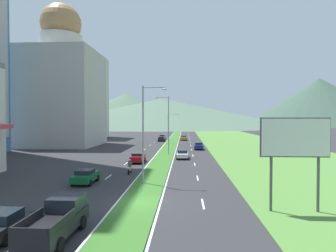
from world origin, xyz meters
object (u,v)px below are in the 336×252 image
(car_1, at_px, (138,157))
(car_5, at_px, (162,137))
(car_3, at_px, (182,154))
(motorcycle_rider, at_px, (130,167))
(car_2, at_px, (85,176))
(street_lamp_mid, at_px, (167,122))
(car_6, at_px, (4,223))
(car_8, at_px, (161,139))
(car_4, at_px, (199,146))
(street_lamp_near, at_px, (145,128))
(street_lamp_far, at_px, (170,126))
(pickup_truck_0, at_px, (58,220))
(billboard_roadside, at_px, (295,142))
(car_7, at_px, (184,138))

(car_1, relative_size, car_5, 1.04)
(car_3, xyz_separation_m, motorcycle_rider, (-6.32, -13.72, 0.01))
(car_2, bearing_deg, car_3, -26.86)
(street_lamp_mid, xyz_separation_m, car_1, (-3.87, -9.96, -5.34))
(car_6, xyz_separation_m, car_8, (3.29, 70.06, -0.01))
(car_4, relative_size, car_5, 1.01)
(car_1, distance_m, car_4, 21.97)
(street_lamp_near, bearing_deg, car_6, -114.07)
(street_lamp_far, relative_size, car_2, 2.00)
(car_4, bearing_deg, car_5, -160.91)
(car_4, relative_size, motorcycle_rider, 2.20)
(car_3, height_order, pickup_truck_0, pickup_truck_0)
(billboard_roadside, bearing_deg, street_lamp_mid, 108.77)
(car_4, bearing_deg, car_3, -13.02)
(street_lamp_near, bearing_deg, motorcycle_rider, 116.64)
(car_4, bearing_deg, car_7, -172.79)
(car_3, xyz_separation_m, car_8, (-6.57, 37.08, 0.01))
(car_8, bearing_deg, pickup_truck_0, 179.85)
(street_lamp_mid, relative_size, car_7, 2.60)
(car_3, xyz_separation_m, car_7, (-0.02, 41.47, 0.05))
(street_lamp_near, height_order, car_8, street_lamp_near)
(billboard_roadside, bearing_deg, car_7, 96.81)
(car_2, bearing_deg, car_4, -21.22)
(street_lamp_far, bearing_deg, car_5, 101.85)
(street_lamp_far, height_order, car_3, street_lamp_far)
(car_3, bearing_deg, car_1, -54.35)
(car_2, xyz_separation_m, car_5, (2.96, 63.71, 0.03))
(car_2, relative_size, car_8, 0.94)
(car_3, xyz_separation_m, pickup_truck_0, (-6.75, -32.91, 0.25))
(street_lamp_mid, xyz_separation_m, car_8, (-3.67, 31.98, -5.39))
(car_3, distance_m, motorcycle_rider, 15.10)
(street_lamp_far, bearing_deg, street_lamp_mid, -88.04)
(street_lamp_mid, height_order, billboard_roadside, street_lamp_mid)
(car_1, height_order, pickup_truck_0, pickup_truck_0)
(car_5, bearing_deg, street_lamp_mid, -174.19)
(billboard_roadside, bearing_deg, car_6, -163.72)
(car_2, distance_m, motorcycle_rider, 6.71)
(car_4, height_order, motorcycle_rider, motorcycle_rider)
(street_lamp_far, distance_m, motorcycle_rider, 43.19)
(pickup_truck_0, bearing_deg, car_2, 12.92)
(car_1, height_order, car_2, car_1)
(street_lamp_far, xyz_separation_m, car_5, (-3.16, 15.06, -3.95))
(street_lamp_far, xyz_separation_m, billboard_roadside, (11.97, -56.91, 0.32))
(car_3, relative_size, car_5, 0.95)
(street_lamp_far, height_order, billboard_roadside, street_lamp_far)
(car_1, bearing_deg, car_7, -8.29)
(car_7, bearing_deg, car_8, -56.17)
(street_lamp_far, relative_size, pickup_truck_0, 1.49)
(street_lamp_far, distance_m, car_3, 29.72)
(car_2, bearing_deg, motorcycle_rider, -31.66)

